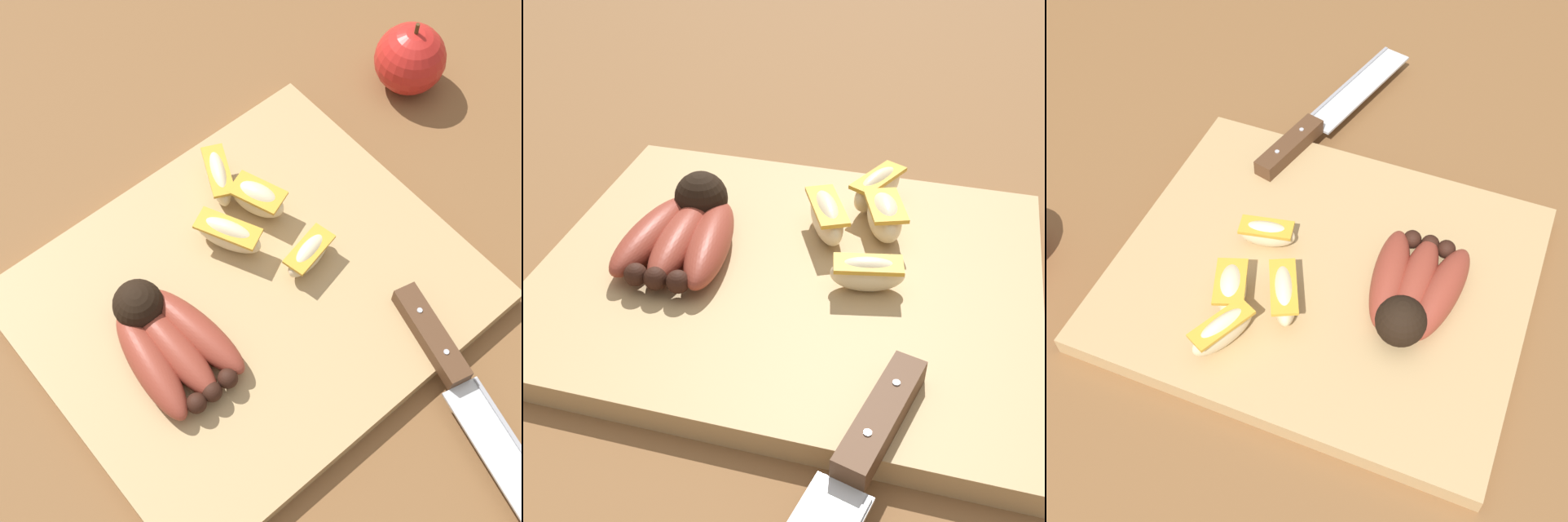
{
  "view_description": "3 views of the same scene",
  "coord_description": "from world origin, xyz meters",
  "views": [
    {
      "loc": [
        0.23,
        0.28,
        0.71
      ],
      "look_at": [
        0.0,
        0.01,
        0.06
      ],
      "focal_mm": 56.19,
      "sensor_mm": 36.0,
      "label": 1
    },
    {
      "loc": [
        -0.09,
        0.43,
        0.36
      ],
      "look_at": [
        0.02,
        0.03,
        0.04
      ],
      "focal_mm": 47.0,
      "sensor_mm": 36.0,
      "label": 2
    },
    {
      "loc": [
        0.16,
        -0.39,
        0.57
      ],
      "look_at": [
        0.01,
        -0.0,
        0.05
      ],
      "focal_mm": 48.45,
      "sensor_mm": 36.0,
      "label": 3
    }
  ],
  "objects": [
    {
      "name": "apple_wedge_near",
      "position": [
        0.0,
        -0.04,
        0.04
      ],
      "size": [
        0.05,
        0.07,
        0.04
      ],
      "color": "beige",
      "rests_on": "cutting_board"
    },
    {
      "name": "cutting_board",
      "position": [
        0.02,
        0.01,
        0.01
      ],
      "size": [
        0.4,
        0.34,
        0.02
      ],
      "primitive_type": "cube",
      "color": "tan",
      "rests_on": "ground_plane"
    },
    {
      "name": "apple_wedge_far",
      "position": [
        -0.05,
        -0.06,
        0.04
      ],
      "size": [
        0.05,
        0.06,
        0.04
      ],
      "color": "beige",
      "rests_on": "cutting_board"
    },
    {
      "name": "banana_bunch",
      "position": [
        0.11,
        0.01,
        0.04
      ],
      "size": [
        0.1,
        0.14,
        0.05
      ],
      "color": "black",
      "rests_on": "cutting_board"
    },
    {
      "name": "apple_wedge_middle",
      "position": [
        -0.05,
        0.02,
        0.04
      ],
      "size": [
        0.06,
        0.03,
        0.03
      ],
      "color": "beige",
      "rests_on": "cutting_board"
    },
    {
      "name": "whole_apple",
      "position": [
        -0.29,
        -0.09,
        0.04
      ],
      "size": [
        0.08,
        0.08,
        0.09
      ],
      "color": "red",
      "rests_on": "ground_plane"
    },
    {
      "name": "chefs_knife",
      "position": [
        -0.07,
        0.2,
        0.03
      ],
      "size": [
        0.1,
        0.28,
        0.02
      ],
      "color": "silver",
      "rests_on": "cutting_board"
    },
    {
      "name": "ground_plane",
      "position": [
        0.0,
        0.0,
        0.0
      ],
      "size": [
        6.0,
        6.0,
        0.0
      ],
      "primitive_type": "plane",
      "color": "brown"
    },
    {
      "name": "apple_wedge_extra",
      "position": [
        -0.03,
        -0.1,
        0.04
      ],
      "size": [
        0.05,
        0.07,
        0.04
      ],
      "color": "beige",
      "rests_on": "cutting_board"
    }
  ]
}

